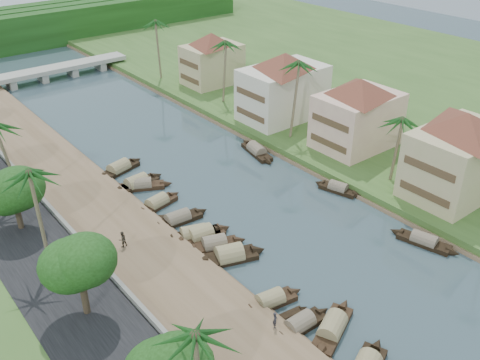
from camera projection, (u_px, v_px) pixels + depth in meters
ground at (329, 252)px, 55.76m from camera, size 220.00×220.00×0.00m
left_bank at (102, 219)px, 60.46m from camera, size 10.00×180.00×0.80m
right_bank at (318, 137)px, 79.42m from camera, size 16.00×180.00×1.20m
road at (26, 245)px, 55.69m from camera, size 8.00×180.00×1.40m
retaining_wall at (65, 225)px, 57.71m from camera, size 0.40×180.00×1.10m
far_right_fill at (457, 85)px, 99.57m from camera, size 60.00×220.00×1.15m
treeline at (7, 30)px, 121.87m from camera, size 120.00×14.00×8.00m
bridge at (57, 70)px, 103.93m from camera, size 28.00×4.00×2.40m
building_near at (460, 154)px, 61.60m from camera, size 14.85×14.85×10.20m
building_mid at (358, 112)px, 73.16m from camera, size 14.11×14.11×9.70m
building_far at (283, 85)px, 82.03m from camera, size 15.59×15.59×10.20m
building_distant at (212, 58)px, 96.43m from camera, size 12.62×12.62×9.20m
sampan_2 at (332, 329)px, 45.69m from camera, size 8.46×4.97×2.24m
sampan_3 at (300, 325)px, 46.09m from camera, size 7.20×1.78×1.97m
sampan_4 at (270, 301)px, 48.69m from camera, size 7.19×2.60×2.03m
sampan_5 at (230, 256)px, 54.49m from camera, size 8.21×4.47×2.52m
sampan_6 at (214, 245)px, 56.19m from camera, size 7.32×3.98×2.16m
sampan_7 at (194, 234)px, 57.85m from camera, size 8.03×4.07×2.12m
sampan_8 at (201, 235)px, 57.67m from camera, size 7.57×2.83×2.28m
sampan_9 at (178, 219)px, 60.44m from camera, size 8.02×2.09×2.03m
sampan_10 at (157, 204)px, 63.38m from camera, size 7.49×2.98×2.05m
sampan_11 at (137, 184)px, 67.51m from camera, size 8.10×2.47×2.28m
sampan_12 at (140, 186)px, 67.10m from camera, size 8.01×5.18×2.00m
sampan_13 at (119, 169)px, 70.94m from camera, size 8.37×3.77×2.24m
sampan_14 at (424, 241)px, 56.78m from camera, size 3.33×7.90×1.93m
sampan_15 at (338, 189)px, 66.44m from camera, size 3.18×6.79×1.85m
sampan_16 at (257, 151)px, 75.62m from camera, size 3.35×8.88×2.14m
canoe_1 at (286, 316)px, 47.45m from camera, size 4.75×1.37×0.76m
canoe_2 at (159, 218)px, 61.24m from camera, size 4.50×3.08×0.70m
palm_1 at (400, 121)px, 63.16m from camera, size 3.20×3.20×9.53m
palm_2 at (295, 65)px, 72.81m from camera, size 3.20×3.20×12.50m
palm_3 at (223, 44)px, 85.82m from camera, size 3.20×3.20×11.52m
palm_4 at (198, 335)px, 31.22m from camera, size 3.20×3.20×11.05m
palm_5 at (30, 174)px, 46.94m from camera, size 3.20×3.20×11.76m
palm_6 at (3, 125)px, 58.25m from camera, size 3.20×3.20×10.94m
palm_7 at (157, 22)px, 96.13m from camera, size 3.20×3.20×12.18m
tree_2 at (78, 263)px, 43.47m from camera, size 5.29×5.29×7.57m
tree_3 at (13, 191)px, 55.05m from camera, size 5.54×5.54×6.90m
tree_6 at (290, 74)px, 87.39m from camera, size 5.04×5.04×7.13m
person_near at (275, 320)px, 44.99m from camera, size 0.66×0.68×1.57m
person_far at (122, 239)px, 54.92m from camera, size 0.94×0.77×1.77m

